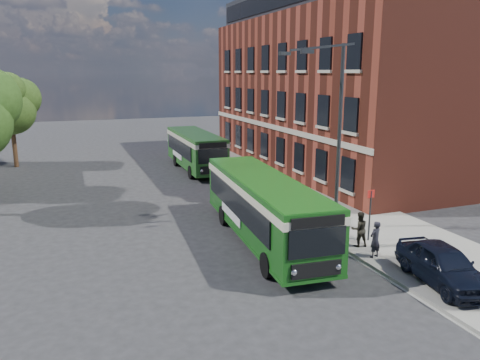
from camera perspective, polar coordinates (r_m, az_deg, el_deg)
name	(u,v)px	position (r m, az deg, el deg)	size (l,w,h in m)	color
ground	(224,229)	(23.63, -1.97, -6.02)	(120.00, 120.00, 0.00)	#252528
pavement	(281,182)	(33.30, 5.03, -0.30)	(6.00, 48.00, 0.15)	gray
kerb_line	(241,187)	(32.14, 0.12, -0.86)	(0.12, 48.00, 0.01)	beige
brick_office	(340,82)	(39.34, 12.07, 11.64)	(12.10, 26.00, 14.20)	maroon
street_lamp	(333,135)	(22.79, 11.25, 5.42)	(2.96, 2.38, 9.00)	#323537
bus_stop_sign	(370,212)	(22.10, 15.56, -3.76)	(0.35, 0.08, 2.52)	#323537
bus_front	(263,203)	(21.52, 2.88, -2.84)	(3.39, 11.59, 3.02)	#175515
bus_rear	(195,147)	(37.70, -5.45, 3.97)	(2.75, 10.06, 3.02)	#23631F
parked_car	(443,264)	(18.78, 23.51, -9.42)	(1.73, 4.30, 1.47)	black
pedestrian_a	(375,239)	(20.34, 16.15, -6.97)	(0.57, 0.38, 1.56)	black
pedestrian_b	(359,229)	(21.41, 14.34, -5.82)	(0.77, 0.60, 1.58)	black
tree_right	(11,103)	(42.63, -26.17, 8.39)	(4.59, 4.36, 7.75)	#392715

